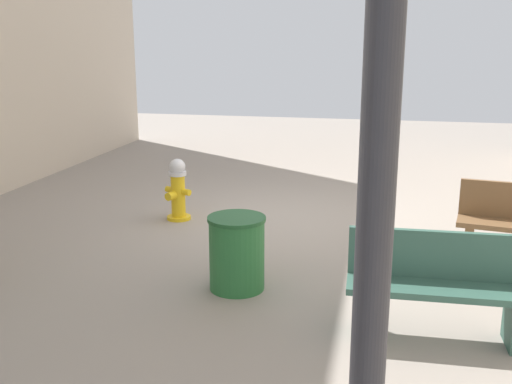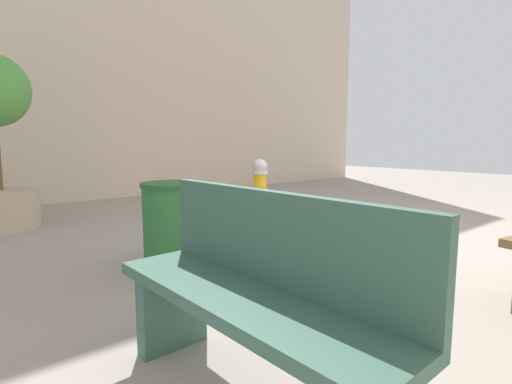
{
  "view_description": "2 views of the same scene",
  "coord_description": "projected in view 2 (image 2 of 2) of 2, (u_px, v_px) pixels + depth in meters",
  "views": [
    {
      "loc": [
        -1.5,
        8.48,
        2.61
      ],
      "look_at": [
        0.19,
        0.71,
        0.57
      ],
      "focal_mm": 42.35,
      "sensor_mm": 36.0,
      "label": 1
    },
    {
      "loc": [
        -3.35,
        4.38,
        1.18
      ],
      "look_at": [
        0.76,
        0.99,
        0.5
      ],
      "focal_mm": 27.71,
      "sensor_mm": 36.0,
      "label": 2
    }
  ],
  "objects": [
    {
      "name": "fire_hydrant",
      "position": [
        260.0,
        187.0,
        6.3
      ],
      "size": [
        0.43,
        0.42,
        0.91
      ],
      "color": "gold",
      "rests_on": "ground_plane"
    },
    {
      "name": "trash_bin",
      "position": [
        175.0,
        224.0,
        3.74
      ],
      "size": [
        0.62,
        0.62,
        0.8
      ],
      "color": "#266633",
      "rests_on": "ground_plane"
    },
    {
      "name": "ground_plane",
      "position": [
        346.0,
        227.0,
        5.47
      ],
      "size": [
        23.4,
        23.4,
        0.0
      ],
      "primitive_type": "plane",
      "color": "gray"
    },
    {
      "name": "bench_far",
      "position": [
        255.0,
        294.0,
        1.79
      ],
      "size": [
        1.61,
        0.49,
        0.95
      ],
      "color": "#33594C",
      "rests_on": "ground_plane"
    }
  ]
}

